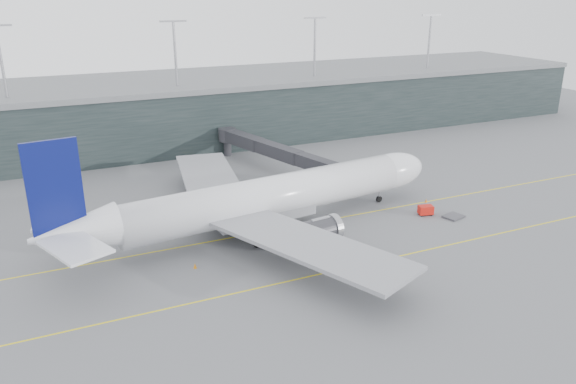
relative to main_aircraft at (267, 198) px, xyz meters
name	(u,v)px	position (x,y,z in m)	size (l,w,h in m)	color
ground	(227,227)	(-5.51, 3.29, -5.26)	(320.00, 320.00, 0.00)	slate
taxiline_a	(236,237)	(-5.51, -0.71, -5.25)	(160.00, 0.25, 0.02)	yellow
taxiline_b	(277,284)	(-5.51, -16.71, -5.25)	(160.00, 0.25, 0.02)	yellow
taxiline_lead_main	(218,185)	(-0.51, 23.29, -5.25)	(0.25, 60.00, 0.02)	yellow
terminal	(149,112)	(-5.52, 61.29, 2.36)	(240.00, 36.00, 29.00)	black
main_aircraft	(267,198)	(0.00, 0.00, 0.00)	(66.86, 62.40, 18.74)	silver
jet_bridge	(280,149)	(14.03, 26.69, -0.52)	(14.05, 43.16, 6.33)	#28282D
gse_cart	(426,210)	(26.62, -5.63, -4.36)	(2.69, 2.06, 1.63)	red
baggage_dolly	(453,216)	(30.16, -8.54, -5.07)	(3.19, 2.55, 0.32)	#3C3B41
uld_a	(188,204)	(-9.13, 13.63, -4.26)	(2.55, 2.31, 1.91)	#333237
uld_b	(203,201)	(-6.46, 13.71, -4.22)	(2.64, 2.38, 1.98)	#333237
uld_c	(214,200)	(-4.32, 13.94, -4.35)	(2.29, 2.05, 1.73)	#333237
cone_nose	(426,201)	(30.40, -0.94, -4.90)	(0.45, 0.45, 0.71)	orange
cone_wing_stbd	(331,270)	(2.22, -17.07, -4.87)	(0.49, 0.49, 0.78)	#F94E0D
cone_wing_port	(264,194)	(5.38, 14.27, -4.90)	(0.45, 0.45, 0.72)	red
cone_tail	(195,266)	(-14.02, -8.11, -4.88)	(0.48, 0.48, 0.76)	orange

